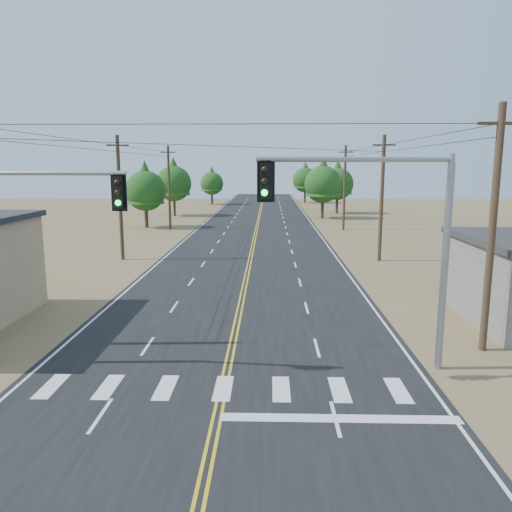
{
  "coord_description": "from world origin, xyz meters",
  "views": [
    {
      "loc": [
        1.57,
        -8.08,
        7.57
      ],
      "look_at": [
        0.96,
        14.47,
        3.5
      ],
      "focal_mm": 35.0,
      "sensor_mm": 36.0,
      "label": 1
    }
  ],
  "objects": [
    {
      "name": "road",
      "position": [
        0.0,
        30.0,
        0.01
      ],
      "size": [
        15.0,
        200.0,
        0.02
      ],
      "primitive_type": "cube",
      "color": "black",
      "rests_on": "ground"
    },
    {
      "name": "utility_pole_left_mid",
      "position": [
        -10.5,
        32.0,
        5.12
      ],
      "size": [
        1.8,
        0.3,
        10.0
      ],
      "color": "#4C3826",
      "rests_on": "ground"
    },
    {
      "name": "utility_pole_left_far",
      "position": [
        -10.5,
        52.0,
        5.12
      ],
      "size": [
        1.8,
        0.3,
        10.0
      ],
      "color": "#4C3826",
      "rests_on": "ground"
    },
    {
      "name": "utility_pole_right_near",
      "position": [
        10.5,
        12.0,
        5.12
      ],
      "size": [
        1.8,
        0.3,
        10.0
      ],
      "color": "#4C3826",
      "rests_on": "ground"
    },
    {
      "name": "utility_pole_right_mid",
      "position": [
        10.5,
        32.0,
        5.12
      ],
      "size": [
        1.8,
        0.3,
        10.0
      ],
      "color": "#4C3826",
      "rests_on": "ground"
    },
    {
      "name": "utility_pole_right_far",
      "position": [
        10.5,
        52.0,
        5.12
      ],
      "size": [
        1.8,
        0.3,
        10.0
      ],
      "color": "#4C3826",
      "rests_on": "ground"
    },
    {
      "name": "signal_mast_left",
      "position": [
        -7.43,
        9.86,
        5.05
      ],
      "size": [
        5.69,
        0.87,
        7.54
      ],
      "rotation": [
        0.0,
        0.0,
        -0.09
      ],
      "color": "gray",
      "rests_on": "ground"
    },
    {
      "name": "signal_mast_right",
      "position": [
        5.96,
        9.63,
        5.46
      ],
      "size": [
        7.04,
        1.61,
        8.02
      ],
      "rotation": [
        0.0,
        0.0,
        0.18
      ],
      "color": "gray",
      "rests_on": "ground"
    },
    {
      "name": "tree_left_near",
      "position": [
        -13.79,
        53.62,
        5.08
      ],
      "size": [
        4.98,
        4.98,
        8.3
      ],
      "color": "#3F2D1E",
      "rests_on": "ground"
    },
    {
      "name": "tree_left_mid",
      "position": [
        -13.11,
        68.7,
        5.5
      ],
      "size": [
        5.39,
        5.39,
        8.98
      ],
      "color": "#3F2D1E",
      "rests_on": "ground"
    },
    {
      "name": "tree_left_far",
      "position": [
        -9.95,
        91.93,
        4.65
      ],
      "size": [
        4.56,
        4.56,
        7.6
      ],
      "color": "#3F2D1E",
      "rests_on": "ground"
    },
    {
      "name": "tree_right_near",
      "position": [
        9.36,
        65.58,
        5.51
      ],
      "size": [
        5.4,
        5.4,
        9.01
      ],
      "color": "#3F2D1E",
      "rests_on": "ground"
    },
    {
      "name": "tree_right_mid",
      "position": [
        12.55,
        73.53,
        5.27
      ],
      "size": [
        5.17,
        5.17,
        8.61
      ],
      "color": "#3F2D1E",
      "rests_on": "ground"
    },
    {
      "name": "tree_right_far",
      "position": [
        9.0,
        97.21,
        5.25
      ],
      "size": [
        5.15,
        5.15,
        8.59
      ],
      "color": "#3F2D1E",
      "rests_on": "ground"
    }
  ]
}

